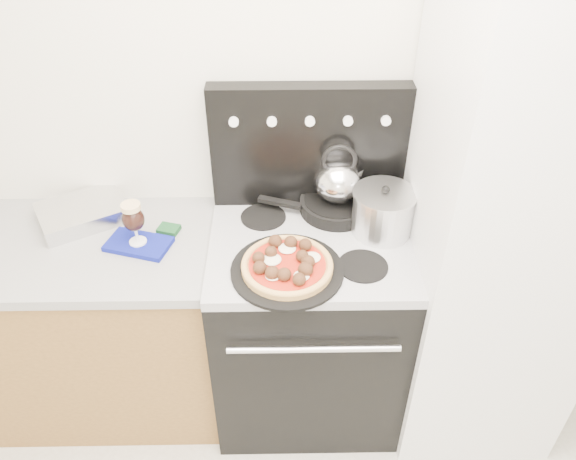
{
  "coord_description": "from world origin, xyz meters",
  "views": [
    {
      "loc": [
        -0.03,
        -0.47,
        2.25
      ],
      "look_at": [
        -0.01,
        1.05,
        1.07
      ],
      "focal_mm": 35.0,
      "sensor_mm": 36.0,
      "label": 1
    }
  ],
  "objects_px": {
    "stove_body": "(308,328)",
    "beer_glass": "(134,223)",
    "pizza_pan": "(287,270)",
    "fridge": "(499,237)",
    "skillet": "(336,205)",
    "base_cabinet": "(52,328)",
    "pizza": "(287,264)",
    "stock_pot": "(383,213)",
    "tea_kettle": "(338,178)",
    "oven_mitt": "(139,244)"
  },
  "relations": [
    {
      "from": "oven_mitt",
      "to": "stove_body",
      "type": "bearing_deg",
      "value": -0.19
    },
    {
      "from": "pizza_pan",
      "to": "pizza",
      "type": "bearing_deg",
      "value": 0.0
    },
    {
      "from": "base_cabinet",
      "to": "pizza",
      "type": "distance_m",
      "value": 1.16
    },
    {
      "from": "stove_body",
      "to": "pizza_pan",
      "type": "distance_m",
      "value": 0.52
    },
    {
      "from": "base_cabinet",
      "to": "beer_glass",
      "type": "distance_m",
      "value": 0.74
    },
    {
      "from": "pizza",
      "to": "skillet",
      "type": "distance_m",
      "value": 0.42
    },
    {
      "from": "stove_body",
      "to": "pizza_pan",
      "type": "relative_size",
      "value": 2.2
    },
    {
      "from": "stove_body",
      "to": "beer_glass",
      "type": "relative_size",
      "value": 4.96
    },
    {
      "from": "pizza",
      "to": "stock_pot",
      "type": "distance_m",
      "value": 0.43
    },
    {
      "from": "base_cabinet",
      "to": "oven_mitt",
      "type": "relative_size",
      "value": 6.15
    },
    {
      "from": "oven_mitt",
      "to": "tea_kettle",
      "type": "height_order",
      "value": "tea_kettle"
    },
    {
      "from": "stove_body",
      "to": "stock_pot",
      "type": "distance_m",
      "value": 0.63
    },
    {
      "from": "stove_body",
      "to": "beer_glass",
      "type": "distance_m",
      "value": 0.86
    },
    {
      "from": "beer_glass",
      "to": "pizza_pan",
      "type": "xyz_separation_m",
      "value": [
        0.56,
        -0.17,
        -0.08
      ]
    },
    {
      "from": "stove_body",
      "to": "fridge",
      "type": "distance_m",
      "value": 0.87
    },
    {
      "from": "base_cabinet",
      "to": "pizza_pan",
      "type": "bearing_deg",
      "value": -11.0
    },
    {
      "from": "pizza_pan",
      "to": "stock_pot",
      "type": "distance_m",
      "value": 0.44
    },
    {
      "from": "base_cabinet",
      "to": "stove_body",
      "type": "height_order",
      "value": "stove_body"
    },
    {
      "from": "pizza",
      "to": "tea_kettle",
      "type": "bearing_deg",
      "value": 60.92
    },
    {
      "from": "oven_mitt",
      "to": "pizza",
      "type": "bearing_deg",
      "value": -17.37
    },
    {
      "from": "oven_mitt",
      "to": "beer_glass",
      "type": "distance_m",
      "value": 0.1
    },
    {
      "from": "oven_mitt",
      "to": "pizza_pan",
      "type": "relative_size",
      "value": 0.59
    },
    {
      "from": "pizza",
      "to": "tea_kettle",
      "type": "distance_m",
      "value": 0.44
    },
    {
      "from": "fridge",
      "to": "pizza",
      "type": "distance_m",
      "value": 0.8
    },
    {
      "from": "base_cabinet",
      "to": "fridge",
      "type": "relative_size",
      "value": 0.76
    },
    {
      "from": "tea_kettle",
      "to": "stock_pot",
      "type": "distance_m",
      "value": 0.22
    },
    {
      "from": "stove_body",
      "to": "skillet",
      "type": "distance_m",
      "value": 0.55
    },
    {
      "from": "skillet",
      "to": "stock_pot",
      "type": "distance_m",
      "value": 0.22
    },
    {
      "from": "skillet",
      "to": "fridge",
      "type": "bearing_deg",
      "value": -20.39
    },
    {
      "from": "pizza_pan",
      "to": "pizza",
      "type": "height_order",
      "value": "pizza"
    },
    {
      "from": "beer_glass",
      "to": "skillet",
      "type": "bearing_deg",
      "value": 14.09
    },
    {
      "from": "oven_mitt",
      "to": "skillet",
      "type": "relative_size",
      "value": 0.8
    },
    {
      "from": "pizza_pan",
      "to": "stove_body",
      "type": "bearing_deg",
      "value": 62.41
    },
    {
      "from": "tea_kettle",
      "to": "oven_mitt",
      "type": "bearing_deg",
      "value": -170.75
    },
    {
      "from": "pizza_pan",
      "to": "pizza",
      "type": "distance_m",
      "value": 0.03
    },
    {
      "from": "fridge",
      "to": "oven_mitt",
      "type": "bearing_deg",
      "value": 178.85
    },
    {
      "from": "tea_kettle",
      "to": "fridge",
      "type": "bearing_deg",
      "value": -25.24
    },
    {
      "from": "base_cabinet",
      "to": "beer_glass",
      "type": "height_order",
      "value": "beer_glass"
    },
    {
      "from": "base_cabinet",
      "to": "pizza",
      "type": "bearing_deg",
      "value": -11.0
    },
    {
      "from": "base_cabinet",
      "to": "skillet",
      "type": "relative_size",
      "value": 4.95
    },
    {
      "from": "beer_glass",
      "to": "stock_pot",
      "type": "relative_size",
      "value": 0.78
    },
    {
      "from": "pizza",
      "to": "tea_kettle",
      "type": "height_order",
      "value": "tea_kettle"
    },
    {
      "from": "stock_pot",
      "to": "base_cabinet",
      "type": "bearing_deg",
      "value": -178.6
    },
    {
      "from": "beer_glass",
      "to": "stock_pot",
      "type": "bearing_deg",
      "value": 3.52
    },
    {
      "from": "oven_mitt",
      "to": "tea_kettle",
      "type": "xyz_separation_m",
      "value": [
        0.76,
        0.19,
        0.17
      ]
    },
    {
      "from": "fridge",
      "to": "skillet",
      "type": "height_order",
      "value": "fridge"
    },
    {
      "from": "pizza_pan",
      "to": "fridge",
      "type": "bearing_deg",
      "value": 10.56
    },
    {
      "from": "base_cabinet",
      "to": "stock_pot",
      "type": "relative_size",
      "value": 6.34
    },
    {
      "from": "stove_body",
      "to": "beer_glass",
      "type": "xyz_separation_m",
      "value": [
        -0.65,
        0.0,
        0.57
      ]
    },
    {
      "from": "fridge",
      "to": "skillet",
      "type": "xyz_separation_m",
      "value": [
        -0.59,
        0.22,
        -0.0
      ]
    }
  ]
}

